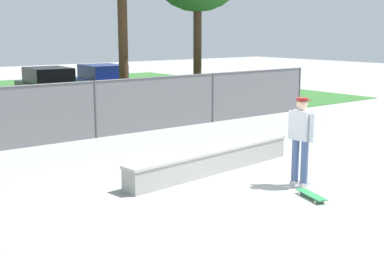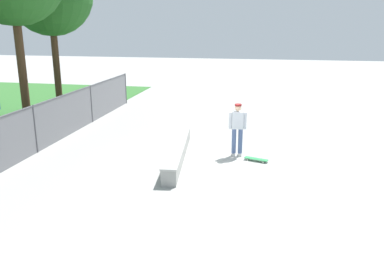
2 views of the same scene
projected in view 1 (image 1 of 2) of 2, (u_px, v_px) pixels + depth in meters
The scene contains 7 objects.
ground_plane at pixel (236, 186), 10.83m from camera, with size 80.00×80.00×0.00m, color #9E9E99.
concrete_ledge at pixel (213, 160), 11.83m from camera, with size 4.85×1.03×0.54m.
skateboarder at pixel (301, 137), 10.60m from camera, with size 0.33×0.60×1.84m.
skateboard at pixel (311, 195), 9.98m from camera, with size 0.43×0.82×0.09m.
chainlink_fence at pixel (95, 107), 15.49m from camera, with size 18.23×0.07×1.73m.
car_black at pixel (50, 87), 21.84m from camera, with size 2.25×4.32×1.66m.
car_blue at pixel (104, 83), 23.69m from camera, with size 2.25×4.32×1.66m.
Camera 1 is at (-7.10, -7.70, 3.15)m, focal length 48.86 mm.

